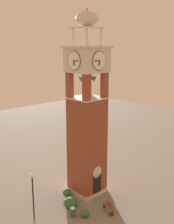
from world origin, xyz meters
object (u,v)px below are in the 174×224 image
object	(u,v)px
park_bench	(109,206)
trash_bin	(73,212)
lamp_post	(33,188)
clock_tower	(87,122)

from	to	relation	value
park_bench	trash_bin	distance (m)	3.29
lamp_post	trash_bin	distance (m)	4.14
clock_tower	park_bench	bearing A→B (deg)	-104.83
clock_tower	lamp_post	bearing A→B (deg)	-178.18
lamp_post	trash_bin	size ratio (longest dim) A/B	5.15
lamp_post	clock_tower	bearing A→B (deg)	1.82
park_bench	lamp_post	world-z (taller)	lamp_post
park_bench	lamp_post	xyz separation A→B (m)	(-5.43, 3.79, 2.35)
clock_tower	lamp_post	xyz separation A→B (m)	(-6.49, -0.21, -4.52)
park_bench	trash_bin	bearing A→B (deg)	149.74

